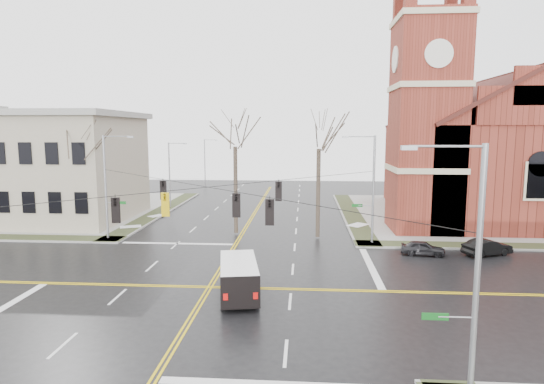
# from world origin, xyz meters

# --- Properties ---
(ground) EXTENTS (120.00, 120.00, 0.00)m
(ground) POSITION_xyz_m (0.00, 0.00, 0.00)
(ground) COLOR black
(ground) RESTS_ON ground
(sidewalks) EXTENTS (80.00, 80.00, 0.17)m
(sidewalks) POSITION_xyz_m (0.00, 0.00, 0.08)
(sidewalks) COLOR gray
(sidewalks) RESTS_ON ground
(road_markings) EXTENTS (100.00, 100.00, 0.01)m
(road_markings) POSITION_xyz_m (0.00, 0.00, 0.01)
(road_markings) COLOR gold
(road_markings) RESTS_ON ground
(church) EXTENTS (24.28, 27.48, 27.50)m
(church) POSITION_xyz_m (24.76, 24.78, 8.43)
(church) COLOR maroon
(church) RESTS_ON ground
(civic_building_a) EXTENTS (18.00, 14.00, 11.00)m
(civic_building_a) POSITION_xyz_m (-22.00, 20.00, 5.50)
(civic_building_a) COLOR #A29980
(civic_building_a) RESTS_ON ground
(signal_pole_ne) EXTENTS (2.75, 0.22, 9.00)m
(signal_pole_ne) POSITION_xyz_m (11.32, 11.50, 4.95)
(signal_pole_ne) COLOR gray
(signal_pole_ne) RESTS_ON ground
(signal_pole_nw) EXTENTS (2.75, 0.22, 9.00)m
(signal_pole_nw) POSITION_xyz_m (-11.32, 11.50, 4.95)
(signal_pole_nw) COLOR gray
(signal_pole_nw) RESTS_ON ground
(signal_pole_se) EXTENTS (2.75, 0.22, 9.00)m
(signal_pole_se) POSITION_xyz_m (11.32, -11.50, 4.95)
(signal_pole_se) COLOR gray
(signal_pole_se) RESTS_ON ground
(span_wires) EXTENTS (23.02, 23.02, 0.03)m
(span_wires) POSITION_xyz_m (0.00, 0.00, 6.20)
(span_wires) COLOR black
(span_wires) RESTS_ON ground
(traffic_signals) EXTENTS (8.21, 8.26, 1.30)m
(traffic_signals) POSITION_xyz_m (-0.00, -0.67, 5.45)
(traffic_signals) COLOR black
(traffic_signals) RESTS_ON ground
(streetlight_north_a) EXTENTS (2.30, 0.20, 8.00)m
(streetlight_north_a) POSITION_xyz_m (-10.65, 28.00, 4.47)
(streetlight_north_a) COLOR gray
(streetlight_north_a) RESTS_ON ground
(streetlight_north_b) EXTENTS (2.30, 0.20, 8.00)m
(streetlight_north_b) POSITION_xyz_m (-10.65, 48.00, 4.47)
(streetlight_north_b) COLOR gray
(streetlight_north_b) RESTS_ON ground
(cargo_van) EXTENTS (3.02, 5.67, 2.05)m
(cargo_van) POSITION_xyz_m (1.96, -1.17, 1.21)
(cargo_van) COLOR white
(cargo_van) RESTS_ON ground
(parked_car_a) EXTENTS (3.47, 1.90, 1.12)m
(parked_car_a) POSITION_xyz_m (14.92, 8.31, 0.56)
(parked_car_a) COLOR black
(parked_car_a) RESTS_ON ground
(parked_car_b) EXTENTS (4.10, 2.75, 1.28)m
(parked_car_b) POSITION_xyz_m (19.84, 8.60, 0.64)
(parked_car_b) COLOR black
(parked_car_b) RESTS_ON ground
(tree_nw_far) EXTENTS (4.00, 4.00, 10.42)m
(tree_nw_far) POSITION_xyz_m (-14.01, 13.29, 7.55)
(tree_nw_far) COLOR #362A22
(tree_nw_far) RESTS_ON ground
(tree_nw_near) EXTENTS (4.00, 4.00, 11.93)m
(tree_nw_near) POSITION_xyz_m (-0.52, 14.28, 8.63)
(tree_nw_near) COLOR #362A22
(tree_nw_near) RESTS_ON ground
(tree_ne) EXTENTS (4.00, 4.00, 11.73)m
(tree_ne) POSITION_xyz_m (6.97, 13.24, 8.49)
(tree_ne) COLOR #362A22
(tree_ne) RESTS_ON ground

